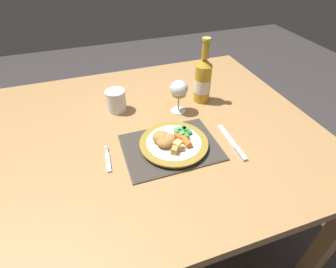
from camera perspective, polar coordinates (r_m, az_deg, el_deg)
The scene contains 13 objects.
ground_plane at distance 1.58m, azimuth -2.20°, elevation -20.30°, with size 6.00×6.00×0.00m, color #383333.
dining_table at distance 1.07m, azimuth -3.05°, elevation -2.14°, with size 1.25×1.06×0.74m.
placemat at distance 0.92m, azimuth 0.61°, elevation -2.87°, with size 0.33×0.25×0.01m.
dinner_plate at distance 0.92m, azimuth 1.27°, elevation -2.10°, with size 0.24×0.24×0.02m.
breaded_croquettes at distance 0.90m, azimuth -0.96°, elevation -1.05°, with size 0.09×0.10×0.04m.
green_beans_pile at distance 0.94m, azimuth 3.08°, elevation 0.43°, with size 0.06×0.07×0.02m.
glazed_carrots at distance 0.90m, azimuth 3.58°, elevation -1.40°, with size 0.05×0.08×0.02m.
fork at distance 0.90m, azimuth -12.94°, elevation -5.59°, with size 0.02×0.13×0.01m.
table_knife at distance 0.96m, azimuth 14.19°, elevation -2.27°, with size 0.03×0.20×0.01m.
wine_glass at distance 1.05m, azimuth 2.40°, elevation 9.58°, with size 0.07×0.07×0.14m.
bottle at distance 1.14m, azimuth 7.59°, elevation 11.64°, with size 0.07×0.07×0.28m.
roast_potatoes at distance 0.87m, azimuth 2.03°, elevation -2.84°, with size 0.05×0.05×0.03m.
drinking_cup at distance 1.11m, azimuth -11.24°, elevation 7.20°, with size 0.08×0.08×0.09m.
Camera 1 is at (-0.21, -0.78, 1.36)m, focal length 28.00 mm.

